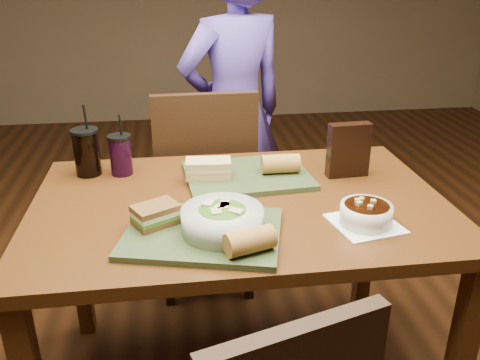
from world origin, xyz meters
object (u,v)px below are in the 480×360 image
(tray_near, at_px, (203,233))
(salad_bowl, at_px, (222,218))
(soup_bowl, at_px, (366,214))
(sandwich_far, at_px, (208,168))
(cup_cola, at_px, (87,152))
(diner, at_px, (234,114))
(cup_berry, at_px, (121,155))
(tray_far, at_px, (247,175))
(baguette_near, at_px, (250,241))
(chip_bag, at_px, (348,150))
(baguette_far, at_px, (280,164))
(chair_far, at_px, (205,185))
(sandwich_near, at_px, (156,215))
(dining_table, at_px, (240,226))

(tray_near, xyz_separation_m, salad_bowl, (0.05, -0.01, 0.05))
(soup_bowl, height_order, sandwich_far, sandwich_far)
(sandwich_far, height_order, cup_cola, cup_cola)
(tray_near, bearing_deg, diner, 78.49)
(cup_berry, bearing_deg, tray_far, -12.78)
(baguette_near, distance_m, chip_bag, 0.65)
(tray_far, distance_m, cup_cola, 0.57)
(tray_far, xyz_separation_m, chip_bag, (0.35, -0.03, 0.09))
(tray_far, distance_m, baguette_far, 0.12)
(soup_bowl, distance_m, chip_bag, 0.37)
(baguette_near, xyz_separation_m, baguette_far, (0.19, 0.50, 0.00))
(chair_far, relative_size, chip_bag, 5.13)
(salad_bowl, distance_m, baguette_near, 0.13)
(tray_far, bearing_deg, chair_far, 105.70)
(diner, relative_size, baguette_near, 12.13)
(tray_near, distance_m, cup_cola, 0.62)
(cup_berry, bearing_deg, tray_near, -62.51)
(salad_bowl, bearing_deg, sandwich_near, 159.99)
(soup_bowl, distance_m, cup_berry, 0.87)
(salad_bowl, bearing_deg, sandwich_far, 91.06)
(sandwich_near, height_order, cup_berry, cup_berry)
(diner, height_order, salad_bowl, diner)
(sandwich_far, distance_m, cup_berry, 0.32)
(baguette_far, bearing_deg, tray_far, 175.07)
(dining_table, xyz_separation_m, salad_bowl, (-0.08, -0.22, 0.15))
(chair_far, distance_m, baguette_far, 0.56)
(dining_table, height_order, cup_berry, cup_berry)
(sandwich_near, bearing_deg, cup_berry, 106.39)
(diner, height_order, sandwich_near, diner)
(dining_table, distance_m, sandwich_far, 0.23)
(dining_table, distance_m, cup_berry, 0.50)
(tray_near, height_order, cup_cola, cup_cola)
(baguette_far, xyz_separation_m, cup_cola, (-0.66, 0.12, 0.03))
(tray_near, height_order, chip_bag, chip_bag)
(tray_near, distance_m, tray_far, 0.43)
(chair_far, distance_m, baguette_near, 0.98)
(diner, relative_size, cup_berry, 6.96)
(diner, height_order, baguette_near, diner)
(dining_table, xyz_separation_m, chair_far, (-0.07, 0.60, -0.12))
(baguette_near, bearing_deg, sandwich_far, 97.27)
(tray_far, height_order, baguette_near, baguette_near)
(dining_table, distance_m, tray_near, 0.27)
(tray_near, relative_size, salad_bowl, 1.88)
(cup_cola, bearing_deg, salad_bowl, -50.23)
(chair_far, relative_size, sandwich_far, 6.17)
(diner, bearing_deg, cup_berry, 32.03)
(diner, distance_m, baguette_far, 0.76)
(dining_table, height_order, chair_far, chair_far)
(soup_bowl, height_order, cup_berry, cup_berry)
(dining_table, distance_m, chair_far, 0.62)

